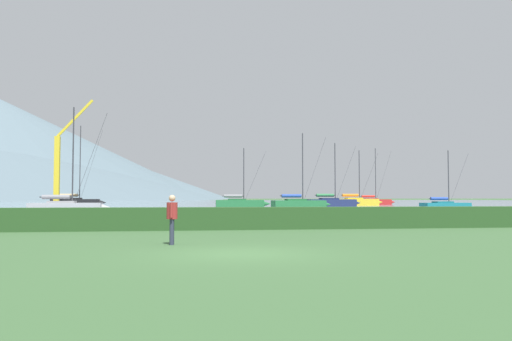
# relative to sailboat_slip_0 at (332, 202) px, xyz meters

# --- Properties ---
(ground_plane) EXTENTS (1000.00, 1000.00, 0.00)m
(ground_plane) POSITION_rel_sailboat_slip_0_xyz_m (-23.34, -68.10, -0.73)
(ground_plane) COLOR #385B33
(harbor_water) EXTENTS (320.00, 246.00, 0.00)m
(harbor_water) POSITION_rel_sailboat_slip_0_xyz_m (-23.34, 68.90, -0.73)
(harbor_water) COLOR gray
(harbor_water) RESTS_ON ground_plane
(hedge_line) EXTENTS (80.00, 1.20, 1.08)m
(hedge_line) POSITION_rel_sailboat_slip_0_xyz_m (-23.34, -57.10, -0.19)
(hedge_line) COLOR #284C23
(hedge_line) RESTS_ON ground_plane
(sailboat_slip_0) EXTENTS (8.97, 3.09, 10.40)m
(sailboat_slip_0) POSITION_rel_sailboat_slip_0_xyz_m (0.00, 0.00, 0.00)
(sailboat_slip_0) COLOR navy
(sailboat_slip_0) RESTS_ON harbor_water
(sailboat_slip_1) EXTENTS (8.36, 2.98, 10.32)m
(sailboat_slip_1) POSITION_rel_sailboat_slip_0_xyz_m (-8.49, -12.76, -0.05)
(sailboat_slip_1) COLOR #236B38
(sailboat_slip_1) RESTS_ON harbor_water
(sailboat_slip_2) EXTENTS (9.09, 2.89, 13.91)m
(sailboat_slip_2) POSITION_rel_sailboat_slip_0_xyz_m (-41.97, 11.46, 0.04)
(sailboat_slip_2) COLOR black
(sailboat_slip_2) RESTS_ON harbor_water
(sailboat_slip_3) EXTENTS (7.55, 2.34, 10.08)m
(sailboat_slip_3) POSITION_rel_sailboat_slip_0_xyz_m (-35.18, -31.12, -0.10)
(sailboat_slip_3) COLOR #9E9EA3
(sailboat_slip_3) RESTS_ON harbor_water
(sailboat_slip_4) EXTENTS (9.15, 2.93, 10.17)m
(sailboat_slip_4) POSITION_rel_sailboat_slip_0_xyz_m (7.71, 10.06, 0.01)
(sailboat_slip_4) COLOR gold
(sailboat_slip_4) RESTS_ON harbor_water
(sailboat_slip_5) EXTENTS (8.27, 3.02, 11.54)m
(sailboat_slip_5) POSITION_rel_sailboat_slip_0_xyz_m (14.65, 19.64, -0.04)
(sailboat_slip_5) COLOR red
(sailboat_slip_5) RESTS_ON harbor_water
(sailboat_slip_7) EXTENTS (6.68, 2.28, 7.13)m
(sailboat_slip_7) POSITION_rel_sailboat_slip_0_xyz_m (6.60, -24.25, -0.19)
(sailboat_slip_7) COLOR #19707A
(sailboat_slip_7) RESTS_ON harbor_water
(sailboat_slip_9) EXTENTS (8.32, 2.82, 8.93)m
(sailboat_slip_9) POSITION_rel_sailboat_slip_0_xyz_m (-15.49, -4.16, -0.06)
(sailboat_slip_9) COLOR #236B38
(sailboat_slip_9) RESTS_ON harbor_water
(person_seated_viewer) EXTENTS (0.36, 0.57, 1.65)m
(person_seated_viewer) POSITION_rel_sailboat_slip_0_xyz_m (-25.26, -65.02, 0.24)
(person_seated_viewer) COLOR #2D3347
(person_seated_viewer) RESTS_ON ground_plane
(dock_crane) EXTENTS (6.40, 2.00, 17.19)m
(dock_crane) POSITION_rel_sailboat_slip_0_xyz_m (-43.39, 4.03, 4.38)
(dock_crane) COLOR #333338
(dock_crane) RESTS_ON ground_plane
(distant_hill_east_ridge) EXTENTS (308.19, 308.19, 54.57)m
(distant_hill_east_ridge) POSITION_rel_sailboat_slip_0_xyz_m (-134.63, 346.57, 26.55)
(distant_hill_east_ridge) COLOR slate
(distant_hill_east_ridge) RESTS_ON ground_plane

